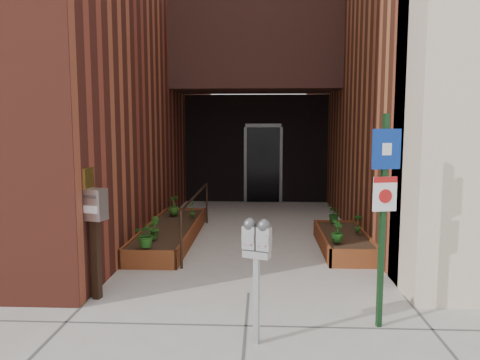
# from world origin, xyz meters

# --- Properties ---
(ground) EXTENTS (80.00, 80.00, 0.00)m
(ground) POSITION_xyz_m (0.00, 0.00, 0.00)
(ground) COLOR #9E9991
(ground) RESTS_ON ground
(architecture) EXTENTS (20.00, 14.60, 10.00)m
(architecture) POSITION_xyz_m (-0.18, 6.89, 4.98)
(architecture) COLOR maroon
(architecture) RESTS_ON ground
(planter_left) EXTENTS (0.90, 3.60, 0.30)m
(planter_left) POSITION_xyz_m (-1.55, 2.70, 0.13)
(planter_left) COLOR maroon
(planter_left) RESTS_ON ground
(planter_right) EXTENTS (0.80, 2.20, 0.30)m
(planter_right) POSITION_xyz_m (1.60, 2.20, 0.13)
(planter_right) COLOR maroon
(planter_right) RESTS_ON ground
(handrail) EXTENTS (0.04, 3.34, 0.90)m
(handrail) POSITION_xyz_m (-1.05, 2.65, 0.75)
(handrail) COLOR black
(handrail) RESTS_ON ground
(parking_meter) EXTENTS (0.30, 0.20, 1.28)m
(parking_meter) POSITION_xyz_m (0.12, -1.40, 0.99)
(parking_meter) COLOR #AAAAAC
(parking_meter) RESTS_ON ground
(sign_post) EXTENTS (0.31, 0.11, 2.30)m
(sign_post) POSITION_xyz_m (1.45, -0.95, 1.41)
(sign_post) COLOR #123317
(sign_post) RESTS_ON ground
(payment_dropbox) EXTENTS (0.32, 0.27, 1.40)m
(payment_dropbox) POSITION_xyz_m (-1.90, -0.27, 1.01)
(payment_dropbox) COLOR black
(payment_dropbox) RESTS_ON ground
(shrub_left_a) EXTENTS (0.40, 0.40, 0.40)m
(shrub_left_a) POSITION_xyz_m (-1.60, 1.10, 0.50)
(shrub_left_a) COLOR #235F1B
(shrub_left_a) RESTS_ON planter_left
(shrub_left_b) EXTENTS (0.26, 0.26, 0.37)m
(shrub_left_b) POSITION_xyz_m (-1.62, 1.66, 0.48)
(shrub_left_b) COLOR #295E1B
(shrub_left_b) RESTS_ON planter_left
(shrub_left_c) EXTENTS (0.32, 0.32, 0.40)m
(shrub_left_c) POSITION_xyz_m (-1.67, 3.70, 0.50)
(shrub_left_c) COLOR #285719
(shrub_left_c) RESTS_ON planter_left
(shrub_left_d) EXTENTS (0.21, 0.21, 0.34)m
(shrub_left_d) POSITION_xyz_m (-1.25, 3.44, 0.47)
(shrub_left_d) COLOR #2A5E1A
(shrub_left_d) RESTS_ON planter_left
(shrub_right_a) EXTENTS (0.27, 0.27, 0.35)m
(shrub_right_a) POSITION_xyz_m (1.39, 1.57, 0.47)
(shrub_right_a) COLOR #1D611B
(shrub_right_a) RESTS_ON planter_right
(shrub_right_b) EXTENTS (0.24, 0.24, 0.34)m
(shrub_right_b) POSITION_xyz_m (1.85, 2.22, 0.47)
(shrub_right_b) COLOR #24631C
(shrub_right_b) RESTS_ON planter_right
(shrub_right_c) EXTENTS (0.38, 0.38, 0.33)m
(shrub_right_c) POSITION_xyz_m (1.56, 3.10, 0.46)
(shrub_right_c) COLOR #194F16
(shrub_right_c) RESTS_ON planter_right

